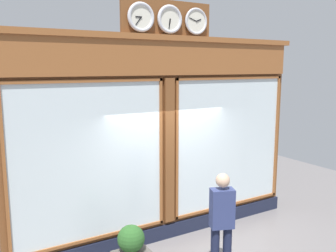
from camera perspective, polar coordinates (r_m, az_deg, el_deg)
shop_facade at (r=6.92m, az=-0.54°, el=-1.85°), size 6.05×0.42×4.47m
pedestrian at (r=5.92m, az=8.44°, el=-14.45°), size 0.42×0.34×1.69m
planter_shrub at (r=5.86m, az=-5.82°, el=-17.18°), size 0.42×0.42×0.42m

